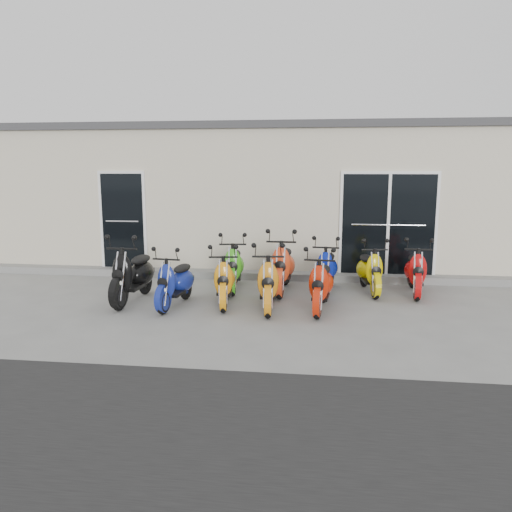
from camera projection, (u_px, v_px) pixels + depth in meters
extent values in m
plane|color=gray|center=(252.00, 303.00, 8.88)|extent=(80.00, 80.00, 0.00)
cube|color=black|center=(148.00, 512.00, 3.50)|extent=(80.00, 5.00, 0.00)
cube|color=beige|center=(277.00, 196.00, 13.67)|extent=(14.00, 6.00, 3.20)
cube|color=#3F3F42|center=(277.00, 134.00, 13.38)|extent=(14.20, 6.20, 0.16)
cube|color=gray|center=(264.00, 275.00, 10.84)|extent=(14.00, 0.40, 0.15)
cube|color=black|center=(123.00, 218.00, 11.16)|extent=(1.07, 0.08, 2.22)
cube|color=black|center=(388.00, 222.00, 10.46)|extent=(2.02, 0.08, 2.22)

